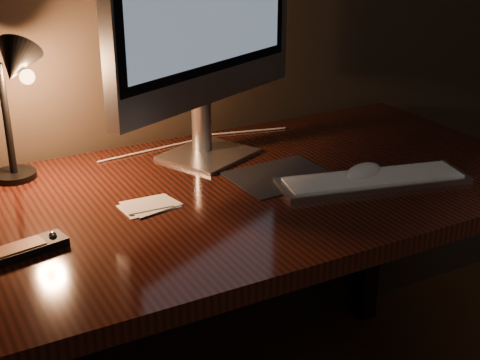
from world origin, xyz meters
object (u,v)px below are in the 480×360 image
desk (197,232)px  desk_lamp (15,84)px  media_remote (29,248)px  keyboard (373,180)px  mouse (363,174)px

desk → desk_lamp: size_ratio=4.78×
media_remote → keyboard: bearing=-14.3°
desk → keyboard: (0.35, -0.20, 0.14)m
mouse → desk: bearing=134.1°
desk_lamp → desk: bearing=-17.8°
desk → keyboard: size_ratio=3.67×
desk → media_remote: size_ratio=11.06×
desk → mouse: bearing=-25.9°
keyboard → desk_lamp: (-0.68, 0.39, 0.22)m
desk → mouse: (0.35, -0.17, 0.14)m
mouse → desk_lamp: desk_lamp is taller
desk_lamp → media_remote: bearing=-90.1°
desk → media_remote: 0.46m
desk_lamp → mouse: bearing=-15.9°
desk → mouse: 0.41m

